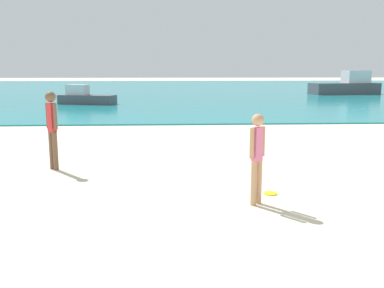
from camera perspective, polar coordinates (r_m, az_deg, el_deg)
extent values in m
cube|color=teal|center=(47.30, -3.00, 7.35)|extent=(160.00, 60.00, 0.06)
cylinder|color=tan|center=(7.30, 8.24, -5.23)|extent=(0.10, 0.10, 0.76)
cylinder|color=tan|center=(7.40, 8.91, -5.03)|extent=(0.10, 0.10, 0.76)
cube|color=pink|center=(7.20, 8.72, -0.01)|extent=(0.20, 0.19, 0.57)
sphere|color=tan|center=(7.14, 8.80, 3.19)|extent=(0.21, 0.21, 0.21)
cylinder|color=tan|center=(7.09, 8.00, 0.11)|extent=(0.08, 0.08, 0.51)
cylinder|color=tan|center=(7.31, 9.42, 0.37)|extent=(0.08, 0.08, 0.51)
cylinder|color=yellow|center=(8.07, 10.43, -6.51)|extent=(0.24, 0.24, 0.03)
cylinder|color=brown|center=(10.18, -17.80, -0.92)|extent=(0.12, 0.12, 0.87)
cylinder|color=brown|center=(10.31, -18.22, -0.80)|extent=(0.12, 0.12, 0.87)
cube|color=red|center=(10.13, -18.24, 3.39)|extent=(0.23, 0.23, 0.66)
sphere|color=brown|center=(10.09, -18.39, 6.00)|extent=(0.24, 0.24, 0.24)
cylinder|color=brown|center=(9.99, -17.81, 3.53)|extent=(0.09, 0.09, 0.58)
cylinder|color=brown|center=(10.27, -18.69, 3.65)|extent=(0.09, 0.09, 0.58)
cube|color=#4C4C51|center=(27.78, -13.81, 5.79)|extent=(3.73, 2.09, 0.57)
cube|color=silver|center=(28.04, -15.04, 7.01)|extent=(1.45, 1.13, 0.64)
cube|color=#4C4C51|center=(39.71, 19.66, 6.99)|extent=(6.23, 2.94, 0.96)
cube|color=silver|center=(40.26, 21.05, 8.39)|extent=(2.36, 1.70, 1.08)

